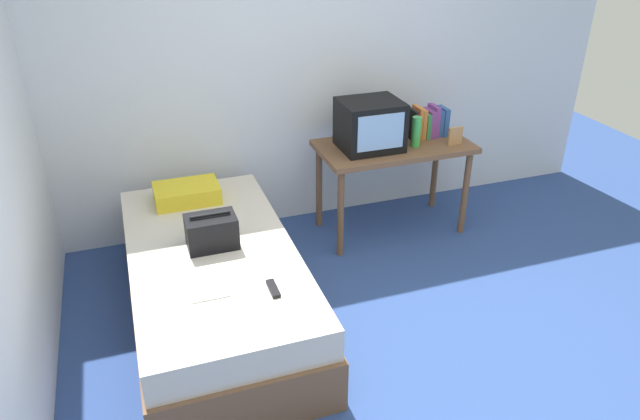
% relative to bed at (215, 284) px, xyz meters
% --- Properties ---
extents(ground_plane, '(8.00, 8.00, 0.00)m').
position_rel_bed_xyz_m(ground_plane, '(0.99, -0.81, -0.25)').
color(ground_plane, '#2D4784').
extents(wall_back, '(5.20, 0.10, 2.60)m').
position_rel_bed_xyz_m(wall_back, '(0.99, 1.19, 1.05)').
color(wall_back, silver).
rests_on(wall_back, ground).
extents(bed, '(1.00, 2.00, 0.52)m').
position_rel_bed_xyz_m(bed, '(0.00, 0.00, 0.00)').
color(bed, brown).
rests_on(bed, ground).
extents(desk, '(1.16, 0.60, 0.73)m').
position_rel_bed_xyz_m(desk, '(1.53, 0.69, 0.39)').
color(desk, brown).
rests_on(desk, ground).
extents(tv, '(0.44, 0.39, 0.36)m').
position_rel_bed_xyz_m(tv, '(1.32, 0.68, 0.66)').
color(tv, black).
rests_on(tv, desk).
extents(water_bottle, '(0.07, 0.07, 0.23)m').
position_rel_bed_xyz_m(water_bottle, '(1.66, 0.60, 0.59)').
color(water_bottle, green).
rests_on(water_bottle, desk).
extents(book_row, '(0.30, 0.17, 0.25)m').
position_rel_bed_xyz_m(book_row, '(1.83, 0.76, 0.59)').
color(book_row, black).
rests_on(book_row, desk).
extents(picture_frame, '(0.11, 0.02, 0.14)m').
position_rel_bed_xyz_m(picture_frame, '(1.95, 0.53, 0.55)').
color(picture_frame, '#B27F4C').
rests_on(picture_frame, desk).
extents(pillow, '(0.44, 0.30, 0.12)m').
position_rel_bed_xyz_m(pillow, '(-0.05, 0.69, 0.32)').
color(pillow, yellow).
rests_on(pillow, bed).
extents(handbag, '(0.30, 0.20, 0.22)m').
position_rel_bed_xyz_m(handbag, '(0.02, 0.03, 0.36)').
color(handbag, black).
rests_on(handbag, bed).
extents(magazine, '(0.21, 0.29, 0.01)m').
position_rel_bed_xyz_m(magazine, '(-0.09, -0.37, 0.27)').
color(magazine, white).
rests_on(magazine, bed).
extents(remote_dark, '(0.04, 0.16, 0.02)m').
position_rel_bed_xyz_m(remote_dark, '(0.24, -0.53, 0.27)').
color(remote_dark, black).
rests_on(remote_dark, bed).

